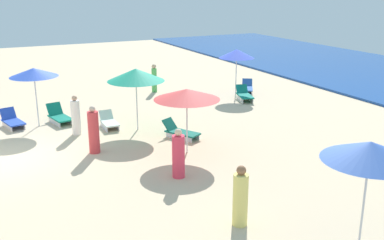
{
  "coord_description": "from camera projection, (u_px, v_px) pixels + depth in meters",
  "views": [
    {
      "loc": [
        15.9,
        -0.63,
        5.79
      ],
      "look_at": [
        1.43,
        6.47,
        0.94
      ],
      "focal_mm": 42.61,
      "sensor_mm": 36.0,
      "label": 1
    }
  ],
  "objects": [
    {
      "name": "beachgoer_2",
      "position": [
        240.0,
        198.0,
        11.2
      ],
      "size": [
        0.42,
        0.42,
        1.58
      ],
      "rotation": [
        0.0,
        0.0,
        4.59
      ],
      "color": "#ECD96F",
      "rests_on": "ground_plane"
    },
    {
      "name": "lounge_chair_4_0",
      "position": [
        247.0,
        88.0,
        25.23
      ],
      "size": [
        1.6,
        1.31,
        0.62
      ],
      "rotation": [
        0.0,
        0.0,
        1.0
      ],
      "color": "silver",
      "rests_on": "ground_plane"
    },
    {
      "name": "umbrella_3",
      "position": [
        187.0,
        94.0,
        15.67
      ],
      "size": [
        2.31,
        2.31,
        2.32
      ],
      "color": "silver",
      "rests_on": "ground_plane"
    },
    {
      "name": "lounge_chair_4_1",
      "position": [
        244.0,
        95.0,
        23.41
      ],
      "size": [
        1.62,
        1.02,
        0.7
      ],
      "rotation": [
        0.0,
        0.0,
        1.27
      ],
      "color": "silver",
      "rests_on": "ground_plane"
    },
    {
      "name": "beachgoer_1",
      "position": [
        154.0,
        79.0,
        25.09
      ],
      "size": [
        0.39,
        0.39,
        1.55
      ],
      "rotation": [
        0.0,
        0.0,
        2.1
      ],
      "color": "#4EB153",
      "rests_on": "ground_plane"
    },
    {
      "name": "ground_plane",
      "position": [
        5.0,
        160.0,
        15.6
      ],
      "size": [
        60.0,
        60.0,
        0.0
      ],
      "primitive_type": "plane",
      "color": "beige"
    },
    {
      "name": "umbrella_2",
      "position": [
        370.0,
        151.0,
        9.76
      ],
      "size": [
        2.08,
        2.08,
        2.56
      ],
      "color": "silver",
      "rests_on": "ground_plane"
    },
    {
      "name": "beachgoer_4",
      "position": [
        76.0,
        116.0,
        18.01
      ],
      "size": [
        0.46,
        0.46,
        1.59
      ],
      "rotation": [
        0.0,
        0.0,
        2.74
      ],
      "color": "white",
      "rests_on": "ground_plane"
    },
    {
      "name": "lounge_chair_0_1",
      "position": [
        12.0,
        121.0,
        19.07
      ],
      "size": [
        1.48,
        0.92,
        0.72
      ],
      "rotation": [
        0.0,
        0.0,
        1.8
      ],
      "color": "silver",
      "rests_on": "ground_plane"
    },
    {
      "name": "lounge_chair_0_0",
      "position": [
        59.0,
        117.0,
        19.65
      ],
      "size": [
        1.57,
        0.93,
        0.77
      ],
      "rotation": [
        0.0,
        0.0,
        1.78
      ],
      "color": "silver",
      "rests_on": "ground_plane"
    },
    {
      "name": "umbrella_4",
      "position": [
        237.0,
        54.0,
        23.71
      ],
      "size": [
        1.84,
        1.84,
        2.51
      ],
      "color": "silver",
      "rests_on": "ground_plane"
    },
    {
      "name": "lounge_chair_1_0",
      "position": [
        109.0,
        122.0,
        19.01
      ],
      "size": [
        1.35,
        0.61,
        0.61
      ],
      "rotation": [
        0.0,
        0.0,
        1.54
      ],
      "color": "silver",
      "rests_on": "ground_plane"
    },
    {
      "name": "beachgoer_3",
      "position": [
        178.0,
        155.0,
        14.0
      ],
      "size": [
        0.55,
        0.55,
        1.57
      ],
      "rotation": [
        0.0,
        0.0,
        4.07
      ],
      "color": "#F33A53",
      "rests_on": "ground_plane"
    },
    {
      "name": "beachgoer_0",
      "position": [
        94.0,
        131.0,
        16.02
      ],
      "size": [
        0.52,
        0.52,
        1.72
      ],
      "rotation": [
        0.0,
        0.0,
        2.61
      ],
      "color": "#DF3E43",
      "rests_on": "ground_plane"
    },
    {
      "name": "umbrella_1",
      "position": [
        136.0,
        75.0,
        18.13
      ],
      "size": [
        2.3,
        2.3,
        2.55
      ],
      "color": "silver",
      "rests_on": "ground_plane"
    },
    {
      "name": "umbrella_0",
      "position": [
        34.0,
        72.0,
        18.62
      ],
      "size": [
        1.95,
        1.95,
        2.48
      ],
      "color": "silver",
      "rests_on": "ground_plane"
    },
    {
      "name": "lounge_chair_3_0",
      "position": [
        180.0,
        132.0,
        17.76
      ],
      "size": [
        1.6,
        1.22,
        0.67
      ],
      "rotation": [
        0.0,
        0.0,
        2.07
      ],
      "color": "silver",
      "rests_on": "ground_plane"
    }
  ]
}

